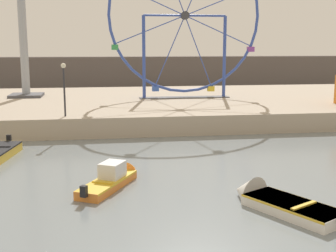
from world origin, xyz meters
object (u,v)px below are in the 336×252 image
drop_tower_steel_tower (21,0)px  motorboat_white_red_stripe (272,200)px  motorboat_orange_hull (116,177)px  ferris_wheel_blue_frame (185,18)px  promenade_lamp_near (64,81)px

drop_tower_steel_tower → motorboat_white_red_stripe: bearing=-64.0°
motorboat_orange_hull → ferris_wheel_blue_frame: bearing=9.8°
promenade_lamp_near → ferris_wheel_blue_frame: bearing=43.2°
motorboat_white_red_stripe → motorboat_orange_hull: bearing=27.7°
motorboat_white_red_stripe → ferris_wheel_blue_frame: ferris_wheel_blue_frame is taller
motorboat_orange_hull → promenade_lamp_near: (-2.87, 10.62, 3.32)m
motorboat_orange_hull → ferris_wheel_blue_frame: ferris_wheel_blue_frame is taller
ferris_wheel_blue_frame → drop_tower_steel_tower: size_ratio=0.81×
motorboat_white_red_stripe → promenade_lamp_near: bearing=1.5°
drop_tower_steel_tower → motorboat_orange_hull: bearing=-72.4°
drop_tower_steel_tower → promenade_lamp_near: 14.03m
drop_tower_steel_tower → promenade_lamp_near: size_ratio=4.89×
promenade_lamp_near → motorboat_orange_hull: bearing=-74.9°
motorboat_white_red_stripe → promenade_lamp_near: (-8.49, 14.28, 3.38)m
motorboat_orange_hull → motorboat_white_red_stripe: bearing=-94.5°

